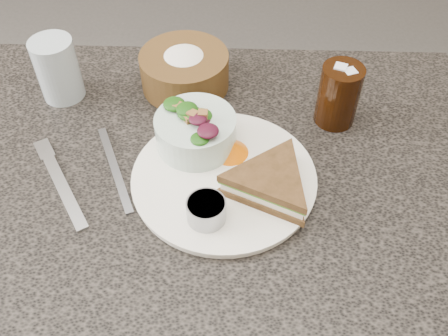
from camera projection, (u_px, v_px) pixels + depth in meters
dining_table at (194, 292)px, 1.06m from camera, size 1.00×0.70×0.75m
dinner_plate at (224, 178)px, 0.77m from camera, size 0.28×0.28×0.01m
sandwich at (271, 183)px, 0.73m from camera, size 0.21×0.21×0.04m
salad_bowl at (195, 127)px, 0.79m from camera, size 0.15×0.15×0.08m
dressing_ramekin at (206, 210)px, 0.70m from camera, size 0.07×0.07×0.03m
orange_wedge at (230, 147)px, 0.79m from camera, size 0.07×0.07×0.03m
fork at (63, 187)px, 0.77m from camera, size 0.11×0.17×0.00m
knife at (115, 168)px, 0.79m from camera, size 0.09×0.18×0.00m
bread_basket at (184, 65)px, 0.90m from camera, size 0.20×0.20×0.09m
cola_glass at (339, 92)px, 0.83m from camera, size 0.09×0.09×0.12m
water_glass at (58, 69)px, 0.88m from camera, size 0.08×0.08×0.11m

